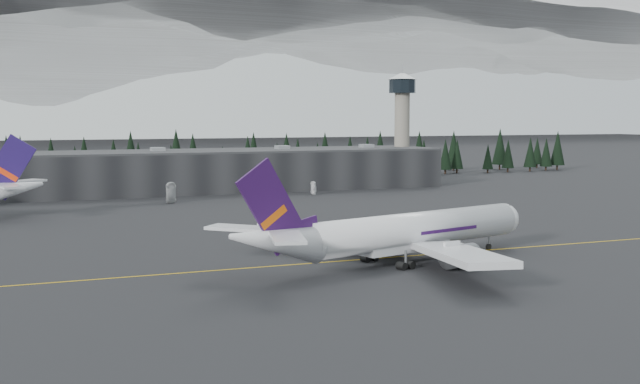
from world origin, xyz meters
name	(u,v)px	position (x,y,z in m)	size (l,w,h in m)	color
ground	(366,257)	(0.00, 0.00, 0.00)	(1400.00, 1400.00, 0.00)	black
taxiline	(371,259)	(0.00, -2.00, 0.01)	(400.00, 0.40, 0.02)	gold
terminal	(191,171)	(0.00, 125.00, 6.30)	(160.00, 30.00, 12.60)	black
control_tower	(402,115)	(75.00, 128.00, 23.41)	(10.00, 10.00, 37.70)	gray
treeline	(166,161)	(0.00, 162.00, 7.50)	(360.00, 20.00, 15.00)	black
mountain_ridge	(37,134)	(0.00, 1000.00, 0.00)	(4400.00, 900.00, 420.00)	white
jet_main	(393,233)	(1.01, -7.62, 4.93)	(58.17, 52.83, 17.47)	silver
gse_vehicle_a	(171,200)	(-12.85, 93.54, 0.79)	(2.63, 5.70, 1.58)	silver
gse_vehicle_b	(314,192)	(31.08, 100.44, 0.68)	(1.61, 3.99, 1.36)	white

